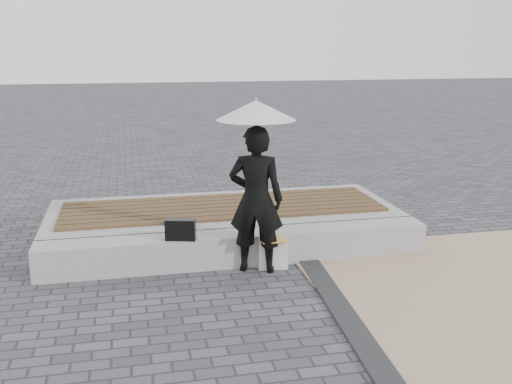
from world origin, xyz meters
TOP-DOWN VIEW (x-y plane):
  - ground at (0.00, 0.00)m, footprint 80.00×80.00m
  - edging_band at (0.75, -0.50)m, footprint 0.61×5.20m
  - seating_ledge at (0.00, 1.60)m, footprint 5.00×0.45m
  - timber_platform at (0.00, 2.80)m, footprint 5.00×2.00m
  - timber_decking at (0.00, 2.80)m, footprint 4.60×1.40m
  - woman at (0.16, 1.29)m, footprint 0.77×0.63m
  - parasol at (0.16, 1.29)m, footprint 0.94×0.94m
  - handbag at (-0.74, 1.47)m, footprint 0.39×0.22m
  - canvas_tote at (0.38, 1.30)m, footprint 0.38×0.18m
  - magazine at (0.38, 1.25)m, footprint 0.34×0.25m

SIDE VIEW (x-z plane):
  - ground at x=0.00m, z-range 0.00..0.00m
  - edging_band at x=0.75m, z-range 0.00..0.04m
  - canvas_tote at x=0.38m, z-range 0.00..0.39m
  - seating_ledge at x=0.00m, z-range 0.00..0.40m
  - timber_platform at x=0.00m, z-range 0.00..0.40m
  - magazine at x=0.38m, z-range 0.39..0.40m
  - timber_decking at x=0.00m, z-range 0.40..0.44m
  - handbag at x=-0.74m, z-range 0.40..0.66m
  - woman at x=0.16m, z-range 0.00..1.81m
  - parasol at x=0.16m, z-range 1.38..2.58m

